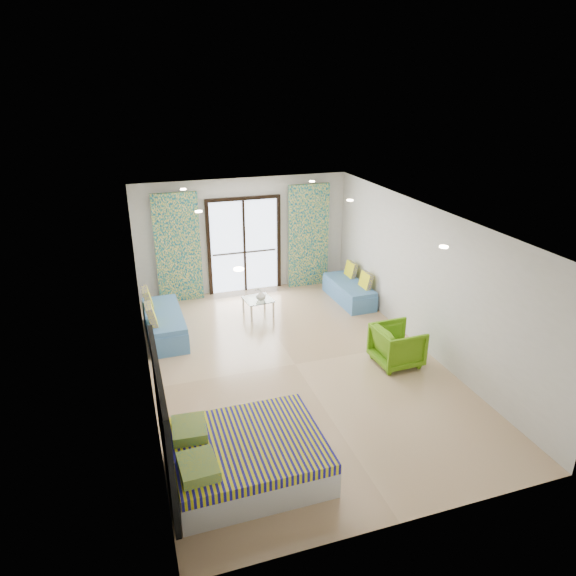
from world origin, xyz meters
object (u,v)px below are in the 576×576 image
object	(u,v)px
bed	(247,456)
daybed_left	(164,323)
coffee_table	(258,301)
daybed_right	(349,291)
armchair	(397,344)

from	to	relation	value
bed	daybed_left	bearing A→B (deg)	98.53
coffee_table	bed	bearing A→B (deg)	-106.70
daybed_right	coffee_table	bearing A→B (deg)	-178.59
daybed_right	daybed_left	bearing A→B (deg)	-175.20
bed	daybed_left	distance (m)	4.32
bed	armchair	xyz separation A→B (m)	(3.21, 1.89, 0.12)
daybed_right	coffee_table	xyz separation A→B (m)	(-2.20, -0.12, 0.09)
bed	coffee_table	xyz separation A→B (m)	(1.39, 4.63, 0.06)
armchair	bed	bearing A→B (deg)	118.38
daybed_right	coffee_table	distance (m)	2.21
daybed_left	daybed_right	xyz separation A→B (m)	(4.23, 0.48, -0.03)
bed	armchair	distance (m)	3.73
bed	armchair	bearing A→B (deg)	30.43
daybed_left	daybed_right	distance (m)	4.26
daybed_right	armchair	bearing A→B (deg)	-99.14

